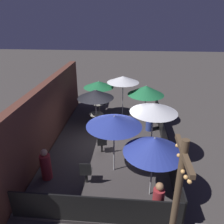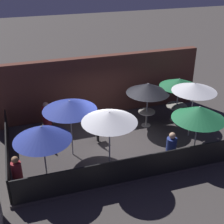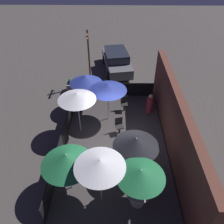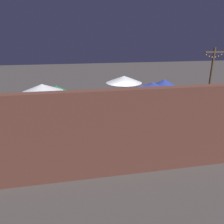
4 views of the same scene
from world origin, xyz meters
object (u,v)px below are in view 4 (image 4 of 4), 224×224
object	(u,v)px
patio_umbrella_5	(56,91)
patio_umbrella_6	(42,88)
patron_0	(177,106)
patio_chair_0	(175,125)
patio_umbrella_3	(124,79)
light_post	(210,79)
patio_chair_1	(133,125)
dining_table_1	(40,137)
patio_umbrella_2	(153,87)
patio_umbrella_1	(36,106)
patron_2	(189,138)
dining_table_0	(78,134)
patio_umbrella_0	(77,105)
patio_umbrella_4	(164,84)
planter_box	(182,104)
patron_1	(80,112)

from	to	relation	value
patio_umbrella_5	patio_umbrella_6	xyz separation A→B (m)	(0.51, 1.27, 0.43)
patron_0	patio_chair_0	bearing A→B (deg)	-161.26
patio_umbrella_3	patio_chair_0	world-z (taller)	patio_umbrella_3
light_post	patio_umbrella_5	bearing A→B (deg)	0.04
patio_chair_1	light_post	xyz separation A→B (m)	(-5.05, -2.00, 1.58)
patio_umbrella_6	dining_table_1	bearing A→B (deg)	85.33
patio_umbrella_2	patio_umbrella_1	bearing A→B (deg)	14.12
patio_umbrella_1	dining_table_1	world-z (taller)	patio_umbrella_1
dining_table_1	patio_chair_0	size ratio (longest dim) A/B	1.01
patio_umbrella_2	patron_2	xyz separation A→B (m)	(-0.67, 2.42, -1.57)
patio_umbrella_2	dining_table_0	world-z (taller)	patio_umbrella_2
patio_umbrella_0	patio_umbrella_1	world-z (taller)	patio_umbrella_1
patio_chair_1	patron_2	xyz separation A→B (m)	(-1.78, 1.81, 0.06)
patio_chair_0	patio_chair_1	world-z (taller)	patio_chair_0
patio_umbrella_3	light_post	xyz separation A→B (m)	(-4.98, 0.08, -0.16)
patio_umbrella_5	patron_2	size ratio (longest dim) A/B	1.67
patio_umbrella_0	patio_umbrella_6	xyz separation A→B (m)	(1.39, -1.35, 0.41)
patio_umbrella_3	patron_2	distance (m)	4.57
patio_umbrella_4	planter_box	world-z (taller)	patio_umbrella_4
patio_chair_0	patron_2	size ratio (longest dim) A/B	0.76
patron_2	patio_umbrella_0	bearing A→B (deg)	-88.72
patio_umbrella_1	patio_chair_0	distance (m)	6.12
dining_table_0	patio_chair_1	size ratio (longest dim) A/B	0.82
patio_chair_0	patron_1	bearing A→B (deg)	-34.95
dining_table_0	patron_0	xyz separation A→B (m)	(-5.70, -2.67, 0.04)
patio_umbrella_4	patio_chair_1	xyz separation A→B (m)	(2.27, 1.91, -1.43)
patio_umbrella_2	patio_umbrella_6	bearing A→B (deg)	-1.32
patio_umbrella_1	patron_2	xyz separation A→B (m)	(-5.79, 1.13, -1.33)
patio_umbrella_4	patio_umbrella_5	world-z (taller)	patio_umbrella_4
patio_umbrella_0	patron_2	bearing A→B (deg)	164.55
patio_umbrella_0	patio_umbrella_4	xyz separation A→B (m)	(-4.76, -2.54, 0.10)
patron_1	patio_umbrella_0	bearing A→B (deg)	-146.79
patio_umbrella_0	patron_1	xyz separation A→B (m)	(-0.24, -2.83, -1.26)
patron_0	patio_umbrella_3	bearing A→B (deg)	136.18
patio_umbrella_2	patron_0	distance (m)	2.95
patio_umbrella_2	dining_table_1	bearing A→B (deg)	14.12
patio_umbrella_5	light_post	world-z (taller)	light_post
patio_umbrella_0	planter_box	xyz separation A→B (m)	(-6.64, -3.85, -1.52)
planter_box	dining_table_0	bearing A→B (deg)	30.07
patio_umbrella_5	planter_box	world-z (taller)	patio_umbrella_5
dining_table_0	patron_0	distance (m)	6.29
patron_0	dining_table_0	bearing A→B (deg)	161.92
patio_umbrella_1	patio_umbrella_6	size ratio (longest dim) A/B	0.85
patio_umbrella_4	dining_table_1	size ratio (longest dim) A/B	2.32
dining_table_0	planter_box	xyz separation A→B (m)	(-6.64, -3.85, -0.25)
patio_umbrella_4	light_post	bearing A→B (deg)	-178.28
patio_umbrella_3	patio_umbrella_5	size ratio (longest dim) A/B	1.17
patio_umbrella_4	planter_box	xyz separation A→B (m)	(-1.88, -1.31, -1.62)
patron_0	planter_box	world-z (taller)	patron_0
patio_umbrella_2	patio_umbrella_4	world-z (taller)	patio_umbrella_2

